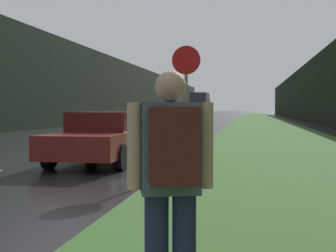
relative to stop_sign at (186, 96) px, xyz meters
name	(u,v)px	position (x,y,z in m)	size (l,w,h in m)	color
grass_verge	(263,125)	(2.53, 31.02, -1.68)	(6.00, 240.00, 0.02)	#386028
lane_stripe_c	(84,150)	(-4.22, 5.02, -1.68)	(0.12, 3.00, 0.01)	silver
lane_stripe_d	(134,137)	(-4.22, 12.02, -1.68)	(0.12, 3.00, 0.01)	silver
lane_stripe_e	(161,131)	(-4.22, 19.02, -1.68)	(0.12, 3.00, 0.01)	silver
lane_stripe_f	(178,127)	(-4.22, 26.02, -1.68)	(0.12, 3.00, 0.01)	silver
treeline_far_side	(113,91)	(-13.97, 41.02, 1.78)	(2.00, 140.00, 6.93)	black
treeline_near_side	(319,91)	(8.53, 41.02, 1.59)	(2.00, 140.00, 6.55)	black
stop_sign	(186,96)	(0.00, 0.00, 0.00)	(0.63, 0.07, 2.80)	slate
hitchhiker_with_backpack	(171,178)	(0.89, -7.26, -0.73)	(0.56, 0.48, 1.66)	#1E2847
car_passing_near	(105,137)	(-2.35, 1.44, -1.02)	(1.92, 4.76, 1.33)	maroon
delivery_truck	(200,105)	(-6.10, 60.63, 0.29)	(2.58, 8.02, 3.78)	black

